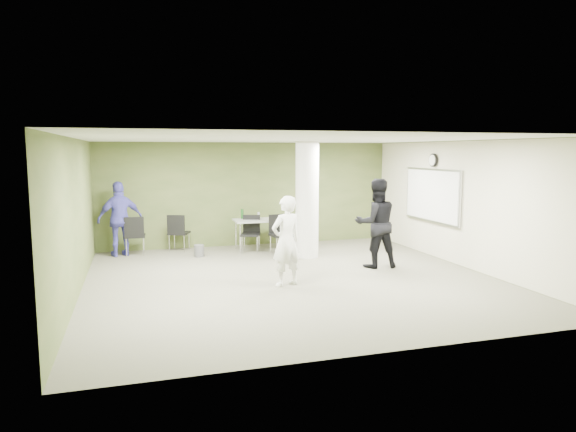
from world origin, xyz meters
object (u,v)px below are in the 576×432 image
object	(u,v)px
folding_table	(266,221)
chair_back_left	(135,233)
woman_white	(286,241)
man_blue	(120,219)
man_black	(376,223)

from	to	relation	value
folding_table	chair_back_left	world-z (taller)	folding_table
folding_table	woman_white	xyz separation A→B (m)	(-0.53, -3.62, 0.11)
chair_back_left	man_blue	distance (m)	0.48
woman_white	man_blue	xyz separation A→B (m)	(-3.09, 3.86, 0.05)
man_black	man_blue	distance (m)	6.17
folding_table	chair_back_left	xyz separation A→B (m)	(-3.30, 0.19, -0.19)
folding_table	man_blue	bearing A→B (deg)	176.58
man_black	man_blue	xyz separation A→B (m)	(-5.45, 2.91, -0.07)
folding_table	chair_back_left	bearing A→B (deg)	177.00
chair_back_left	man_blue	bearing A→B (deg)	-4.88
woman_white	man_black	size ratio (longest dim) A/B	0.88
folding_table	man_black	size ratio (longest dim) A/B	0.87
woman_white	man_blue	size ratio (longest dim) A/B	0.94
chair_back_left	woman_white	size ratio (longest dim) A/B	0.56
chair_back_left	man_black	world-z (taller)	man_black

